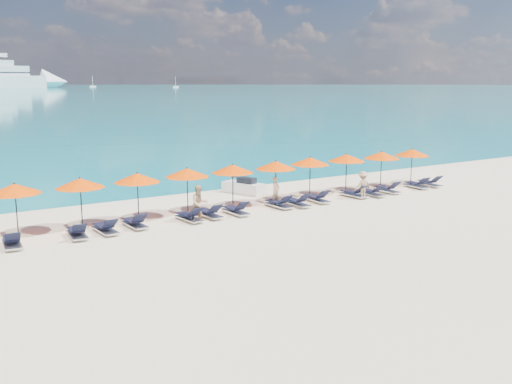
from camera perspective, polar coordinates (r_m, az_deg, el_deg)
ground at (r=24.36m, az=3.76°, el=-3.92°), size 1400.00×1400.00×0.00m
sailboat_near at (r=616.03m, az=-16.01°, el=10.15°), size 6.34×2.11×11.62m
sailboat_far at (r=569.14m, az=-8.04°, el=10.41°), size 5.75×1.92×10.54m
jetski at (r=32.35m, az=-1.20°, el=0.52°), size 1.78×2.70×0.90m
beachgoer_a at (r=28.96m, az=1.99°, el=0.03°), size 0.64×0.54×1.50m
beachgoer_b at (r=25.82m, az=-5.68°, el=-1.16°), size 0.85×0.52×1.69m
beachgoer_c at (r=31.29m, az=10.63°, el=0.68°), size 1.02×0.57×1.51m
umbrella_1 at (r=24.90m, az=-22.99°, el=0.30°), size 2.10×2.10×2.28m
umbrella_2 at (r=25.35m, az=-17.19°, el=0.86°), size 2.10×2.10×2.28m
umbrella_3 at (r=26.10m, az=-11.80°, el=1.41°), size 2.10×2.10×2.28m
umbrella_4 at (r=27.18m, az=-6.91°, el=1.94°), size 2.10×2.10×2.28m
umbrella_5 at (r=28.18m, az=-2.35°, el=2.33°), size 2.10×2.10×2.28m
umbrella_6 at (r=29.39m, az=2.00°, el=2.70°), size 2.10×2.10×2.28m
umbrella_7 at (r=31.02m, az=5.44°, el=3.10°), size 2.10×2.10×2.28m
umbrella_8 at (r=32.62m, az=9.05°, el=3.40°), size 2.10×2.10×2.28m
umbrella_9 at (r=34.16m, az=12.45°, el=3.62°), size 2.10×2.10×2.28m
umbrella_10 at (r=35.95m, az=15.35°, el=3.84°), size 2.10×2.10×2.28m
lounger_2 at (r=23.81m, az=-23.22°, el=-4.58°), size 0.75×1.74×0.66m
lounger_3 at (r=24.30m, az=-17.45°, el=-3.88°), size 0.76×1.75×0.66m
lounger_4 at (r=24.68m, az=-14.80°, el=-3.50°), size 0.71×1.73×0.66m
lounger_5 at (r=25.32m, az=-12.00°, el=-3.01°), size 0.68×1.72×0.66m
lounger_6 at (r=26.07m, az=-6.68°, el=-2.44°), size 0.77×1.75×0.66m
lounger_7 at (r=26.64m, az=-4.66°, el=-2.11°), size 0.70×1.73×0.66m
lounger_8 at (r=27.18m, az=-2.01°, el=-1.81°), size 0.71×1.73×0.66m
lounger_9 at (r=28.62m, az=2.31°, el=-1.16°), size 0.75×1.74×0.66m
lounger_10 at (r=29.02m, az=4.16°, el=-1.01°), size 0.63×1.70×0.66m
lounger_11 at (r=30.10m, az=6.15°, el=-0.61°), size 0.72×1.73×0.66m
lounger_12 at (r=31.67m, az=9.78°, el=-0.12°), size 0.77×1.75×0.66m
lounger_13 at (r=32.18m, az=11.50°, el=-0.01°), size 0.67×1.72×0.66m
lounger_14 at (r=33.26m, az=13.01°, el=0.29°), size 0.62×1.70×0.66m
lounger_15 at (r=35.16m, az=15.79°, el=0.72°), size 0.75×1.74×0.66m
lounger_16 at (r=36.00m, az=16.99°, el=0.89°), size 0.74×1.74×0.66m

